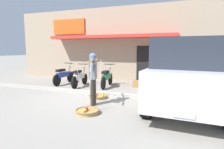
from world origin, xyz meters
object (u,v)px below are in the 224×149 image
at_px(fruit_basket_right_side, 87,111).
at_px(parked_truck, 189,75).
at_px(fruit_basket_left_side, 98,96).
at_px(motorcycle_nearest_shop, 64,75).
at_px(motorcycle_second_in_row, 80,77).
at_px(motorcycle_third_in_row, 107,78).
at_px(fruit_vendor, 93,75).
at_px(wooden_crate, 138,84).

bearing_deg(fruit_basket_right_side, parked_truck, 29.94).
bearing_deg(fruit_basket_left_side, motorcycle_nearest_shop, 145.14).
height_order(fruit_basket_left_side, parked_truck, parked_truck).
bearing_deg(fruit_basket_right_side, motorcycle_second_in_row, 123.27).
bearing_deg(motorcycle_third_in_row, parked_truck, -31.69).
height_order(motorcycle_second_in_row, parked_truck, parked_truck).
height_order(fruit_basket_right_side, parked_truck, parked_truck).
bearing_deg(fruit_vendor, fruit_basket_left_side, 105.06).
relative_size(motorcycle_nearest_shop, parked_truck, 0.38).
distance_m(fruit_basket_right_side, wooden_crate, 4.27).
distance_m(fruit_basket_right_side, motorcycle_nearest_shop, 5.02).
xyz_separation_m(motorcycle_nearest_shop, wooden_crate, (3.85, 0.54, -0.29)).
bearing_deg(fruit_vendor, motorcycle_third_in_row, 103.79).
distance_m(fruit_basket_left_side, parked_truck, 3.26).
relative_size(fruit_basket_right_side, motorcycle_third_in_row, 0.80).
distance_m(fruit_basket_left_side, fruit_basket_right_side, 1.73).
height_order(motorcycle_nearest_shop, wooden_crate, motorcycle_nearest_shop).
relative_size(fruit_vendor, motorcycle_second_in_row, 0.93).
height_order(fruit_basket_right_side, motorcycle_second_in_row, fruit_basket_right_side).
height_order(fruit_basket_left_side, motorcycle_third_in_row, fruit_basket_left_side).
bearing_deg(fruit_basket_left_side, fruit_basket_right_side, -74.97).
bearing_deg(wooden_crate, fruit_basket_left_side, -109.73).
relative_size(fruit_basket_left_side, parked_truck, 0.30).
bearing_deg(parked_truck, motorcycle_nearest_shop, 160.28).
bearing_deg(fruit_vendor, motorcycle_second_in_row, 128.01).
bearing_deg(parked_truck, fruit_basket_right_side, -150.06).
distance_m(motorcycle_nearest_shop, wooden_crate, 3.89).
bearing_deg(motorcycle_second_in_row, fruit_basket_right_side, -56.73).
height_order(motorcycle_nearest_shop, motorcycle_third_in_row, same).
height_order(motorcycle_third_in_row, parked_truck, parked_truck).
height_order(fruit_vendor, motorcycle_second_in_row, fruit_vendor).
distance_m(motorcycle_third_in_row, parked_truck, 4.29).
xyz_separation_m(motorcycle_nearest_shop, motorcycle_third_in_row, (2.43, 0.07, 0.00)).
height_order(motorcycle_nearest_shop, parked_truck, parked_truck).
distance_m(fruit_vendor, wooden_crate, 3.57).
xyz_separation_m(fruit_basket_left_side, motorcycle_nearest_shop, (-2.92, 2.03, 0.38)).
bearing_deg(fruit_vendor, wooden_crate, 78.39).
bearing_deg(motorcycle_nearest_shop, fruit_basket_right_side, -47.69).
bearing_deg(fruit_basket_right_side, fruit_vendor, 105.00).
distance_m(fruit_vendor, fruit_basket_left_side, 1.25).
distance_m(fruit_basket_right_side, motorcycle_second_in_row, 4.11).
bearing_deg(fruit_basket_right_side, motorcycle_nearest_shop, 132.31).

